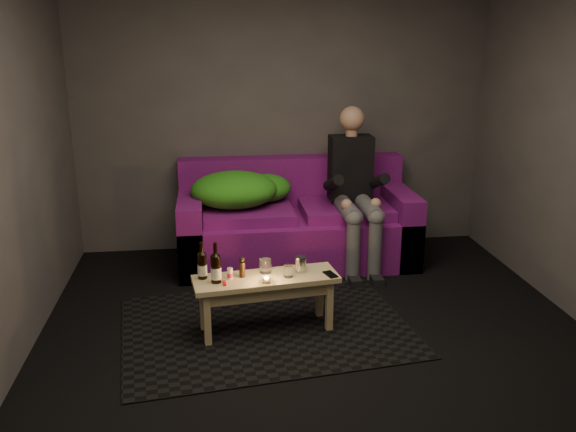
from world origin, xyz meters
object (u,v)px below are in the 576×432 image
person (354,186)px  coffee_table (266,286)px  beer_bottle_a (202,265)px  beer_bottle_b (216,268)px  steel_cup (300,264)px  sofa (296,225)px

person → coffee_table: bearing=-126.9°
beer_bottle_a → beer_bottle_b: size_ratio=0.93×
beer_bottle_a → beer_bottle_b: bearing=-41.8°
person → steel_cup: bearing=-119.7°
steel_cup → sofa: bearing=83.4°
coffee_table → steel_cup: size_ratio=9.29×
sofa → steel_cup: (-0.16, -1.37, 0.14)m
beer_bottle_a → person: bearing=41.4°
beer_bottle_a → steel_cup: size_ratio=2.36×
beer_bottle_b → sofa: bearing=62.5°
beer_bottle_b → steel_cup: size_ratio=2.53×
sofa → coffee_table: sofa is taller
sofa → beer_bottle_a: 1.66m
person → coffee_table: 1.61m
person → beer_bottle_b: (-1.29, -1.31, -0.22)m
sofa → beer_bottle_b: size_ratio=7.45×
person → beer_bottle_b: person is taller
coffee_table → beer_bottle_a: 0.48m
beer_bottle_b → coffee_table: bearing=9.0°
sofa → steel_cup: bearing=-96.6°
coffee_table → beer_bottle_a: beer_bottle_a is taller
coffee_table → person: bearing=53.1°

